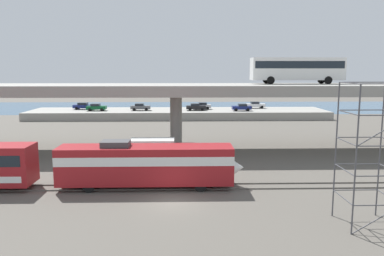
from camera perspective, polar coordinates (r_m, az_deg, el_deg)
name	(u,v)px	position (r m, az deg, el deg)	size (l,w,h in m)	color
ground_plane	(173,203)	(30.58, -2.85, -10.94)	(260.00, 260.00, 0.00)	#565149
rail_strip_near	(174,189)	(33.62, -2.72, -9.01)	(110.00, 0.12, 0.12)	#59544C
rail_strip_far	(174,184)	(35.10, -2.67, -8.25)	(110.00, 0.12, 0.12)	#59544C
train_locomotive	(155,163)	(33.87, -5.55, -5.17)	(16.06, 3.04, 4.18)	maroon
highway_overpass	(176,91)	(48.90, -2.39, 5.49)	(96.00, 10.20, 8.40)	gray
transit_bus_on_overpass	(297,68)	(52.98, 15.25, 8.53)	(12.00, 2.68, 3.40)	silver
service_truck_west	(161,152)	(40.86, -4.63, -3.58)	(6.80, 2.46, 3.04)	maroon
scaffolding_tower	(370,150)	(27.54, 24.72, -3.03)	(3.20, 3.20, 9.45)	#47474C
pier_parking_lot	(178,114)	(84.35, -2.02, 2.15)	(63.68, 12.29, 1.63)	gray
parked_car_0	(242,107)	(82.70, 7.33, 3.06)	(4.01, 1.87, 1.50)	navy
parked_car_1	(255,105)	(88.77, 9.34, 3.39)	(4.13, 1.87, 1.50)	silver
parked_car_2	(84,106)	(88.30, -15.67, 3.16)	(4.49, 2.00, 1.50)	navy
parked_car_3	(196,107)	(82.92, 0.56, 3.14)	(4.17, 1.90, 1.50)	black
parked_car_4	(202,106)	(85.35, 1.45, 3.29)	(4.06, 1.87, 1.50)	#B7B7BC
parked_car_5	(96,107)	(84.66, -13.92, 3.01)	(4.09, 1.98, 1.50)	#0C4C26
parked_car_6	(140,107)	(83.46, -7.62, 3.10)	(4.13, 1.82, 1.50)	#515459
harbor_water	(179,107)	(107.31, -1.92, 3.08)	(140.00, 36.00, 0.01)	#385B7A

